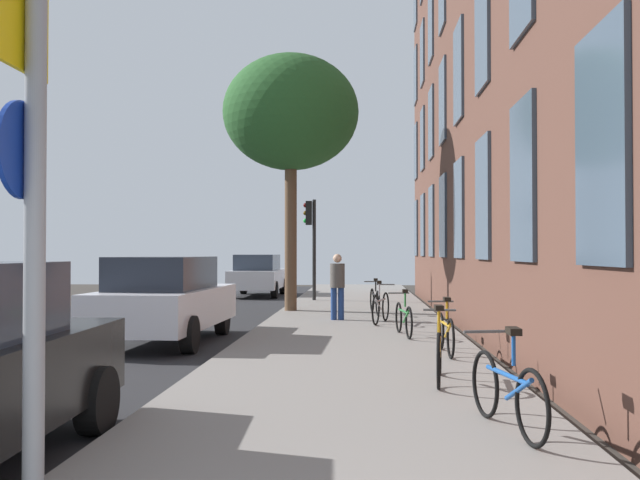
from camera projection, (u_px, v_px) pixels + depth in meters
The scene contains 15 objects.
ground_plane at pixel (205, 326), 16.56m from camera, with size 41.80×41.80×0.00m, color #332D28.
road_asphalt at pixel (117, 325), 16.68m from camera, with size 7.00×38.00×0.01m, color #232326.
sidewalk at pixel (355, 324), 16.35m from camera, with size 4.20×38.00×0.12m, color gray.
sign_post at pixel (31, 189), 4.02m from camera, with size 0.16×0.60×3.38m.
traffic_light at pixel (311, 231), 23.73m from camera, with size 0.43×0.24×3.37m.
tree_near at pixel (291, 114), 19.54m from camera, with size 3.74×3.74×7.05m.
bicycle_0 at pixel (507, 390), 6.28m from camera, with size 0.49×1.68×0.94m.
bicycle_1 at pixel (439, 352), 8.70m from camera, with size 0.42×1.66×0.95m.
bicycle_2 at pixel (446, 332), 11.07m from camera, with size 0.42×1.62×0.90m.
bicycle_3 at pixel (404, 318), 13.49m from camera, with size 0.42×1.68×0.89m.
bicycle_4 at pixel (381, 307), 15.92m from camera, with size 0.56×1.66×0.96m.
bicycle_5 at pixel (375, 300), 18.31m from camera, with size 0.42×1.70×0.93m.
pedestrian_0 at pixel (337, 282), 16.73m from camera, with size 0.37×0.37×1.55m.
car_1 at pixel (166, 299), 13.27m from camera, with size 1.87×4.42×1.62m.
car_2 at pixel (258, 275), 27.60m from camera, with size 1.83×4.34×1.62m.
Camera 1 is at (1.26, -1.40, 1.71)m, focal length 39.80 mm.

